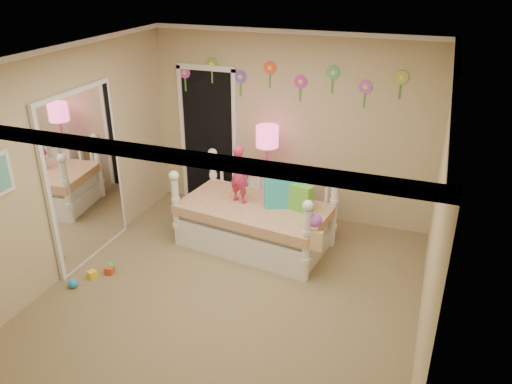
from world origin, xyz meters
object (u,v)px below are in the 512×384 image
at_px(daybed, 255,209).
at_px(nightstand, 267,196).
at_px(child, 239,174).
at_px(table_lamp, 267,142).

relative_size(daybed, nightstand, 2.64).
distance_m(child, table_lamp, 0.73).
bearing_deg(nightstand, daybed, -79.55).
distance_m(daybed, table_lamp, 0.97).
height_order(daybed, nightstand, daybed).
bearing_deg(child, table_lamp, -86.35).
height_order(child, nightstand, child).
bearing_deg(daybed, table_lamp, 104.29).
height_order(daybed, table_lamp, table_lamp).
height_order(nightstand, table_lamp, table_lamp).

